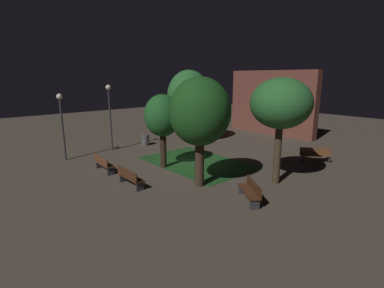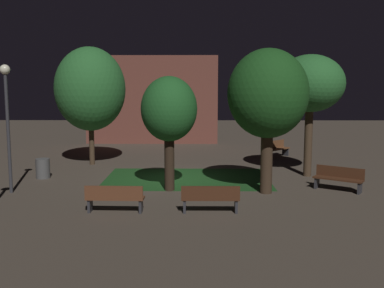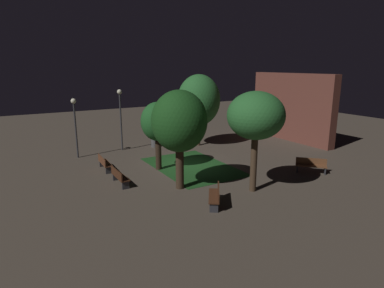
{
  "view_description": "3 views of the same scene",
  "coord_description": "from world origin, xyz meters",
  "px_view_note": "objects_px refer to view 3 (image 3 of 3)",
  "views": [
    {
      "loc": [
        13.43,
        -11.29,
        5.22
      ],
      "look_at": [
        1.1,
        -0.62,
        1.39
      ],
      "focal_mm": 27.04,
      "sensor_mm": 36.0,
      "label": 1
    },
    {
      "loc": [
        1.04,
        -18.86,
        4.03
      ],
      "look_at": [
        0.86,
        0.83,
        1.39
      ],
      "focal_mm": 43.25,
      "sensor_mm": 36.0,
      "label": 2
    },
    {
      "loc": [
        18.19,
        -10.04,
        6.43
      ],
      "look_at": [
        0.22,
        0.42,
        1.39
      ],
      "focal_mm": 30.68,
      "sensor_mm": 36.0,
      "label": 3
    }
  ],
  "objects_px": {
    "tree_near_wall": "(256,116)",
    "trash_bin": "(155,142)",
    "bench_path_side": "(311,165)",
    "bench_near_trees": "(104,163)",
    "tree_lawn_side": "(179,122)",
    "tree_left_canopy": "(199,100)",
    "lamp_post_path_center": "(120,109)",
    "bench_lawn_edge": "(216,195)",
    "lamp_post_plaza_east": "(75,117)",
    "tree_back_right": "(158,122)",
    "bench_front_left": "(119,176)"
  },
  "relations": [
    {
      "from": "lamp_post_plaza_east",
      "to": "bench_path_side",
      "type": "bearing_deg",
      "value": 47.5
    },
    {
      "from": "tree_left_canopy",
      "to": "tree_near_wall",
      "type": "bearing_deg",
      "value": -15.4
    },
    {
      "from": "bench_lawn_edge",
      "to": "tree_near_wall",
      "type": "height_order",
      "value": "tree_near_wall"
    },
    {
      "from": "bench_lawn_edge",
      "to": "tree_left_canopy",
      "type": "height_order",
      "value": "tree_left_canopy"
    },
    {
      "from": "bench_path_side",
      "to": "lamp_post_plaza_east",
      "type": "relative_size",
      "value": 0.39
    },
    {
      "from": "lamp_post_plaza_east",
      "to": "lamp_post_path_center",
      "type": "relative_size",
      "value": 0.9
    },
    {
      "from": "bench_path_side",
      "to": "bench_lawn_edge",
      "type": "xyz_separation_m",
      "value": [
        1.03,
        -7.73,
        0.0
      ]
    },
    {
      "from": "tree_back_right",
      "to": "trash_bin",
      "type": "height_order",
      "value": "tree_back_right"
    },
    {
      "from": "bench_front_left",
      "to": "trash_bin",
      "type": "relative_size",
      "value": 2.16
    },
    {
      "from": "tree_left_canopy",
      "to": "lamp_post_plaza_east",
      "type": "distance_m",
      "value": 9.43
    },
    {
      "from": "lamp_post_plaza_east",
      "to": "lamp_post_path_center",
      "type": "xyz_separation_m",
      "value": [
        -0.44,
        3.41,
        0.27
      ]
    },
    {
      "from": "bench_near_trees",
      "to": "bench_path_side",
      "type": "relative_size",
      "value": 1.12
    },
    {
      "from": "bench_near_trees",
      "to": "tree_near_wall",
      "type": "height_order",
      "value": "tree_near_wall"
    },
    {
      "from": "tree_lawn_side",
      "to": "lamp_post_plaza_east",
      "type": "bearing_deg",
      "value": -158.72
    },
    {
      "from": "bench_path_side",
      "to": "tree_back_right",
      "type": "relative_size",
      "value": 0.38
    },
    {
      "from": "tree_lawn_side",
      "to": "trash_bin",
      "type": "height_order",
      "value": "tree_lawn_side"
    },
    {
      "from": "bench_near_trees",
      "to": "trash_bin",
      "type": "height_order",
      "value": "bench_near_trees"
    },
    {
      "from": "bench_lawn_edge",
      "to": "tree_near_wall",
      "type": "distance_m",
      "value": 4.42
    },
    {
      "from": "tree_lawn_side",
      "to": "trash_bin",
      "type": "relative_size",
      "value": 6.27
    },
    {
      "from": "tree_left_canopy",
      "to": "lamp_post_plaza_east",
      "type": "relative_size",
      "value": 1.36
    },
    {
      "from": "bench_front_left",
      "to": "lamp_post_path_center",
      "type": "relative_size",
      "value": 0.39
    },
    {
      "from": "tree_near_wall",
      "to": "trash_bin",
      "type": "xyz_separation_m",
      "value": [
        -11.28,
        -0.57,
        -3.52
      ]
    },
    {
      "from": "lamp_post_plaza_east",
      "to": "bench_front_left",
      "type": "bearing_deg",
      "value": 6.94
    },
    {
      "from": "tree_lawn_side",
      "to": "tree_near_wall",
      "type": "height_order",
      "value": "tree_lawn_side"
    },
    {
      "from": "bench_path_side",
      "to": "tree_left_canopy",
      "type": "relative_size",
      "value": 0.28
    },
    {
      "from": "bench_lawn_edge",
      "to": "trash_bin",
      "type": "bearing_deg",
      "value": 169.76
    },
    {
      "from": "bench_lawn_edge",
      "to": "tree_near_wall",
      "type": "xyz_separation_m",
      "value": [
        -0.52,
        2.7,
        3.45
      ]
    },
    {
      "from": "bench_front_left",
      "to": "tree_near_wall",
      "type": "xyz_separation_m",
      "value": [
        4.36,
        5.75,
        3.45
      ]
    },
    {
      "from": "bench_near_trees",
      "to": "bench_front_left",
      "type": "relative_size",
      "value": 1.01
    },
    {
      "from": "lamp_post_plaza_east",
      "to": "bench_lawn_edge",
      "type": "bearing_deg",
      "value": 18.37
    },
    {
      "from": "tree_back_right",
      "to": "tree_near_wall",
      "type": "distance_m",
      "value": 6.48
    },
    {
      "from": "lamp_post_path_center",
      "to": "bench_lawn_edge",
      "type": "bearing_deg",
      "value": 2.21
    },
    {
      "from": "bench_path_side",
      "to": "tree_lawn_side",
      "type": "relative_size",
      "value": 0.31
    },
    {
      "from": "trash_bin",
      "to": "bench_path_side",
      "type": "bearing_deg",
      "value": 27.49
    },
    {
      "from": "lamp_post_plaza_east",
      "to": "lamp_post_path_center",
      "type": "bearing_deg",
      "value": 97.39
    },
    {
      "from": "trash_bin",
      "to": "bench_near_trees",
      "type": "bearing_deg",
      "value": -52.68
    },
    {
      "from": "tree_left_canopy",
      "to": "lamp_post_path_center",
      "type": "height_order",
      "value": "tree_left_canopy"
    },
    {
      "from": "bench_path_side",
      "to": "tree_near_wall",
      "type": "bearing_deg",
      "value": -84.19
    },
    {
      "from": "bench_path_side",
      "to": "tree_lawn_side",
      "type": "distance_m",
      "value": 8.89
    },
    {
      "from": "bench_near_trees",
      "to": "trash_bin",
      "type": "relative_size",
      "value": 2.18
    },
    {
      "from": "tree_left_canopy",
      "to": "bench_front_left",
      "type": "bearing_deg",
      "value": -56.71
    },
    {
      "from": "tree_left_canopy",
      "to": "tree_near_wall",
      "type": "xyz_separation_m",
      "value": [
        9.94,
        -2.74,
        0.25
      ]
    },
    {
      "from": "tree_lawn_side",
      "to": "lamp_post_path_center",
      "type": "xyz_separation_m",
      "value": [
        -9.34,
        -0.06,
        -0.43
      ]
    },
    {
      "from": "bench_near_trees",
      "to": "lamp_post_plaza_east",
      "type": "bearing_deg",
      "value": -167.8
    },
    {
      "from": "tree_left_canopy",
      "to": "tree_near_wall",
      "type": "relative_size",
      "value": 1.1
    },
    {
      "from": "tree_lawn_side",
      "to": "lamp_post_plaza_east",
      "type": "xyz_separation_m",
      "value": [
        -8.9,
        -3.47,
        -0.71
      ]
    },
    {
      "from": "bench_near_trees",
      "to": "tree_left_canopy",
      "type": "xyz_separation_m",
      "value": [
        -2.61,
        8.49,
        3.21
      ]
    },
    {
      "from": "trash_bin",
      "to": "lamp_post_plaza_east",
      "type": "bearing_deg",
      "value": -88.8
    },
    {
      "from": "bench_front_left",
      "to": "bench_lawn_edge",
      "type": "xyz_separation_m",
      "value": [
        4.89,
        3.05,
        0.0
      ]
    },
    {
      "from": "bench_lawn_edge",
      "to": "lamp_post_path_center",
      "type": "relative_size",
      "value": 0.38
    }
  ]
}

